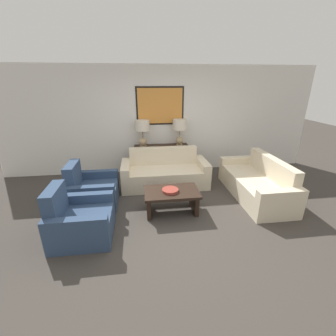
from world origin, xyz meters
The scene contains 11 objects.
ground_plane centered at (0.00, 0.00, 0.00)m, with size 20.00×20.00×0.00m, color #3D3833.
back_wall centered at (0.00, 2.44, 1.33)m, with size 7.98×0.12×2.65m.
console_table centered at (0.00, 2.16, 0.37)m, with size 1.37×0.39×0.75m.
table_lamp_left centered at (-0.46, 2.16, 1.18)m, with size 0.35×0.35×0.65m.
table_lamp_right centered at (0.46, 2.16, 1.18)m, with size 0.35×0.35×0.65m.
couch_by_back_wall centered at (0.00, 1.47, 0.28)m, with size 1.94×0.85×0.82m.
couch_by_side centered at (1.84, 0.66, 0.28)m, with size 0.85×1.94×0.82m.
coffee_table centered at (-0.02, 0.27, 0.31)m, with size 0.98×0.61×0.43m.
decorative_bowl centered at (-0.04, 0.25, 0.46)m, with size 0.30×0.30×0.05m.
armchair_near_back_wall centered at (-1.52, 0.77, 0.28)m, with size 0.88×0.88×0.85m.
armchair_near_camera centered at (-1.52, -0.23, 0.28)m, with size 0.88×0.88×0.85m.
Camera 1 is at (-0.55, -3.30, 2.28)m, focal length 24.00 mm.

